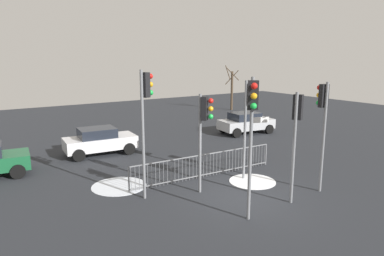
{
  "coord_description": "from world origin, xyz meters",
  "views": [
    {
      "loc": [
        -8.77,
        -9.68,
        5.35
      ],
      "look_at": [
        -0.51,
        3.0,
        2.25
      ],
      "focal_mm": 33.28,
      "sensor_mm": 36.0,
      "label": 1
    }
  ],
  "objects_px": {
    "traffic_light_mid_right": "(323,112)",
    "traffic_light_rear_left": "(297,122)",
    "direction_sign_post": "(252,148)",
    "bare_tree_left": "(232,89)",
    "traffic_light_foreground_left": "(252,118)",
    "traffic_light_rear_right": "(145,106)",
    "car_silver_mid": "(246,122)",
    "car_white_trailing": "(100,141)",
    "traffic_light_foreground_right": "(204,121)",
    "traffic_light_mid_left": "(249,107)"
  },
  "relations": [
    {
      "from": "direction_sign_post",
      "to": "bare_tree_left",
      "type": "bearing_deg",
      "value": 71.27
    },
    {
      "from": "traffic_light_mid_right",
      "to": "traffic_light_foreground_left",
      "type": "height_order",
      "value": "traffic_light_foreground_left"
    },
    {
      "from": "traffic_light_rear_right",
      "to": "car_silver_mid",
      "type": "bearing_deg",
      "value": 107.38
    },
    {
      "from": "bare_tree_left",
      "to": "car_white_trailing",
      "type": "bearing_deg",
      "value": -152.13
    },
    {
      "from": "traffic_light_mid_right",
      "to": "traffic_light_foreground_left",
      "type": "distance_m",
      "value": 4.25
    },
    {
      "from": "traffic_light_foreground_right",
      "to": "direction_sign_post",
      "type": "distance_m",
      "value": 2.15
    },
    {
      "from": "traffic_light_mid_right",
      "to": "traffic_light_rear_right",
      "type": "relative_size",
      "value": 0.9
    },
    {
      "from": "traffic_light_foreground_right",
      "to": "traffic_light_mid_left",
      "type": "relative_size",
      "value": 0.91
    },
    {
      "from": "direction_sign_post",
      "to": "bare_tree_left",
      "type": "xyz_separation_m",
      "value": [
        13.19,
        17.32,
        0.32
      ]
    },
    {
      "from": "traffic_light_rear_right",
      "to": "traffic_light_rear_left",
      "type": "bearing_deg",
      "value": 38.83
    },
    {
      "from": "traffic_light_foreground_left",
      "to": "car_silver_mid",
      "type": "bearing_deg",
      "value": -94.77
    },
    {
      "from": "traffic_light_mid_left",
      "to": "traffic_light_rear_right",
      "type": "height_order",
      "value": "traffic_light_rear_right"
    },
    {
      "from": "traffic_light_mid_right",
      "to": "car_silver_mid",
      "type": "bearing_deg",
      "value": 74.55
    },
    {
      "from": "traffic_light_rear_left",
      "to": "car_white_trailing",
      "type": "xyz_separation_m",
      "value": [
        -3.86,
        10.24,
        -2.24
      ]
    },
    {
      "from": "bare_tree_left",
      "to": "traffic_light_rear_left",
      "type": "bearing_deg",
      "value": -123.53
    },
    {
      "from": "traffic_light_rear_left",
      "to": "traffic_light_foreground_left",
      "type": "distance_m",
      "value": 2.53
    },
    {
      "from": "direction_sign_post",
      "to": "car_white_trailing",
      "type": "height_order",
      "value": "direction_sign_post"
    },
    {
      "from": "direction_sign_post",
      "to": "car_silver_mid",
      "type": "relative_size",
      "value": 0.82
    },
    {
      "from": "traffic_light_mid_right",
      "to": "direction_sign_post",
      "type": "height_order",
      "value": "traffic_light_mid_right"
    },
    {
      "from": "traffic_light_foreground_right",
      "to": "car_white_trailing",
      "type": "height_order",
      "value": "traffic_light_foreground_right"
    },
    {
      "from": "traffic_light_rear_left",
      "to": "traffic_light_foreground_left",
      "type": "xyz_separation_m",
      "value": [
        -2.46,
        -0.33,
        0.44
      ]
    },
    {
      "from": "traffic_light_rear_right",
      "to": "direction_sign_post",
      "type": "height_order",
      "value": "traffic_light_rear_right"
    },
    {
      "from": "traffic_light_mid_right",
      "to": "traffic_light_rear_left",
      "type": "bearing_deg",
      "value": -161.68
    },
    {
      "from": "traffic_light_rear_right",
      "to": "car_white_trailing",
      "type": "relative_size",
      "value": 1.24
    },
    {
      "from": "traffic_light_foreground_right",
      "to": "traffic_light_mid_left",
      "type": "xyz_separation_m",
      "value": [
        2.57,
        0.36,
        0.29
      ]
    },
    {
      "from": "car_silver_mid",
      "to": "traffic_light_foreground_right",
      "type": "bearing_deg",
      "value": -133.46
    },
    {
      "from": "traffic_light_mid_right",
      "to": "traffic_light_foreground_left",
      "type": "bearing_deg",
      "value": -161.8
    },
    {
      "from": "traffic_light_foreground_left",
      "to": "traffic_light_rear_right",
      "type": "height_order",
      "value": "traffic_light_rear_right"
    },
    {
      "from": "traffic_light_rear_right",
      "to": "bare_tree_left",
      "type": "height_order",
      "value": "traffic_light_rear_right"
    },
    {
      "from": "traffic_light_foreground_left",
      "to": "bare_tree_left",
      "type": "height_order",
      "value": "traffic_light_foreground_left"
    },
    {
      "from": "traffic_light_mid_right",
      "to": "car_white_trailing",
      "type": "distance_m",
      "value": 11.72
    },
    {
      "from": "traffic_light_foreground_right",
      "to": "traffic_light_mid_left",
      "type": "bearing_deg",
      "value": 147.96
    },
    {
      "from": "car_white_trailing",
      "to": "traffic_light_mid_left",
      "type": "bearing_deg",
      "value": -56.53
    },
    {
      "from": "traffic_light_mid_right",
      "to": "car_white_trailing",
      "type": "bearing_deg",
      "value": 129.79
    },
    {
      "from": "car_white_trailing",
      "to": "bare_tree_left",
      "type": "bearing_deg",
      "value": 32.0
    },
    {
      "from": "traffic_light_foreground_right",
      "to": "traffic_light_rear_left",
      "type": "xyz_separation_m",
      "value": [
        2.29,
        -2.51,
        0.13
      ]
    },
    {
      "from": "traffic_light_mid_right",
      "to": "bare_tree_left",
      "type": "bearing_deg",
      "value": 70.52
    },
    {
      "from": "traffic_light_mid_left",
      "to": "car_silver_mid",
      "type": "distance_m",
      "value": 9.68
    },
    {
      "from": "traffic_light_mid_left",
      "to": "car_silver_mid",
      "type": "bearing_deg",
      "value": 151.73
    },
    {
      "from": "traffic_light_rear_right",
      "to": "traffic_light_foreground_right",
      "type": "bearing_deg",
      "value": 55.07
    },
    {
      "from": "car_silver_mid",
      "to": "bare_tree_left",
      "type": "height_order",
      "value": "bare_tree_left"
    },
    {
      "from": "traffic_light_foreground_left",
      "to": "traffic_light_mid_left",
      "type": "relative_size",
      "value": 1.09
    },
    {
      "from": "traffic_light_foreground_left",
      "to": "car_white_trailing",
      "type": "distance_m",
      "value": 10.99
    },
    {
      "from": "direction_sign_post",
      "to": "traffic_light_foreground_left",
      "type": "bearing_deg",
      "value": -114.65
    },
    {
      "from": "traffic_light_rear_left",
      "to": "car_silver_mid",
      "type": "distance_m",
      "value": 12.05
    },
    {
      "from": "direction_sign_post",
      "to": "traffic_light_rear_right",
      "type": "bearing_deg",
      "value": 173.58
    },
    {
      "from": "traffic_light_mid_right",
      "to": "traffic_light_rear_left",
      "type": "distance_m",
      "value": 1.77
    },
    {
      "from": "traffic_light_rear_left",
      "to": "traffic_light_mid_left",
      "type": "distance_m",
      "value": 2.89
    },
    {
      "from": "traffic_light_mid_left",
      "to": "bare_tree_left",
      "type": "relative_size",
      "value": 0.98
    },
    {
      "from": "car_silver_mid",
      "to": "car_white_trailing",
      "type": "relative_size",
      "value": 1.01
    }
  ]
}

